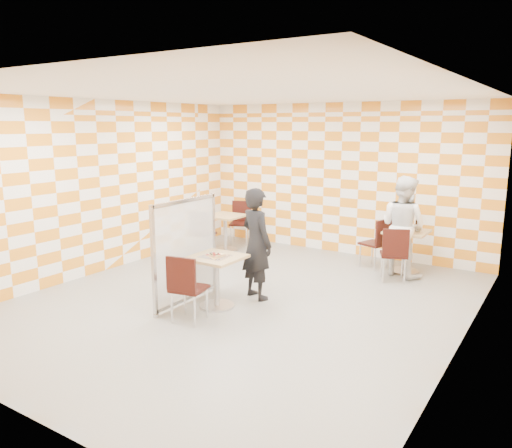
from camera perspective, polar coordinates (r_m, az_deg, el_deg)
The scene contains 15 objects.
room_shell at distance 7.55m, azimuth 0.77°, elevation 3.12°, with size 7.00×7.00×7.00m.
main_table at distance 7.14m, azimuth -4.54°, elevation -5.56°, with size 0.70×0.70×0.75m.
second_table at distance 9.17m, azimuth 16.77°, elevation -2.20°, with size 0.70×0.70×0.75m.
empty_table at distance 10.30m, azimuth -3.53°, elevation -0.28°, with size 0.70×0.70×0.75m.
chair_main_front at distance 6.58m, azimuth -8.06°, elevation -6.78°, with size 0.49×0.50×0.92m.
chair_second_front at distance 8.49m, azimuth 15.55°, elevation -2.95°, with size 0.56×0.56×0.92m.
chair_second_side at distance 9.23m, azimuth 13.82°, elevation -1.73°, with size 0.54×0.54×0.92m.
chair_empty_near at distance 9.78m, azimuth -6.28°, elevation -0.74°, with size 0.52×0.53×0.92m.
chair_empty_far at distance 10.94m, azimuth -1.75°, elevation 0.61°, with size 0.56×0.56×0.92m.
partition at distance 7.24m, azimuth -8.04°, elevation -3.07°, with size 0.08×1.38×1.55m.
man_dark at distance 7.41m, azimuth 0.05°, elevation -2.27°, with size 0.61×0.40×1.67m, color black.
man_white at distance 8.91m, azimuth 16.44°, elevation -0.23°, with size 0.84×0.65×1.73m, color white.
pizza_on_foil at distance 7.05m, azimuth -4.65°, elevation -3.58°, with size 0.40×0.40×0.04m.
sport_bottle at distance 9.26m, azimuth 16.19°, elevation 0.04°, with size 0.06×0.06×0.20m.
soda_bottle at distance 9.12m, azimuth 17.96°, elevation -0.13°, with size 0.07×0.07×0.23m.
Camera 1 is at (3.95, -5.80, 2.58)m, focal length 35.00 mm.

